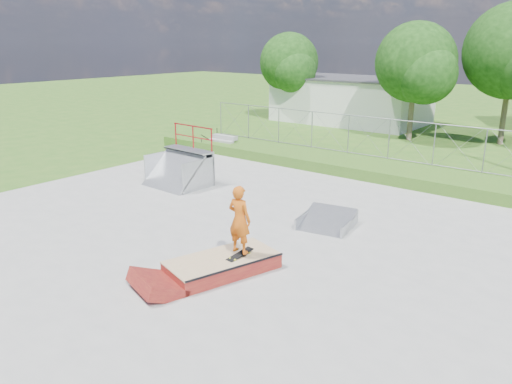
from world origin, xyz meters
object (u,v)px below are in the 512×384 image
Objects in this scene: flat_bank_ramp at (327,221)px; skater at (239,222)px; grind_box at (222,265)px; quarter_pipe at (176,158)px.

flat_bank_ramp is 0.94× the size of skater.
skater is (0.29, 0.33, 1.11)m from grind_box.
quarter_pipe is 8.19m from skater.
quarter_pipe is at bearing 161.76° from grind_box.
skater is at bearing 65.57° from grind_box.
flat_bank_ramp is (0.42, 4.34, 0.03)m from grind_box.
quarter_pipe is 7.13m from flat_bank_ramp.
skater reaches higher than flat_bank_ramp.
quarter_pipe is 1.43× the size of flat_bank_ramp.
flat_bank_ramp is at bearing 101.38° from grind_box.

